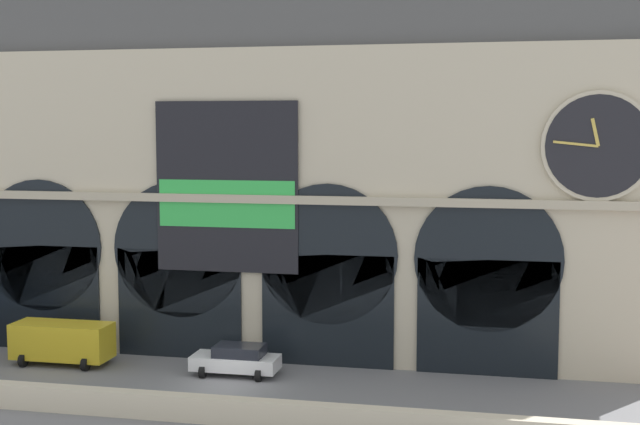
# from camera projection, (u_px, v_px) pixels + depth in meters

# --- Properties ---
(ground_plane) EXTENTS (200.00, 200.00, 0.00)m
(ground_plane) POSITION_uv_depth(u_px,v_px,m) (223.00, 389.00, 41.45)
(ground_plane) COLOR slate
(quay_parapet_wall) EXTENTS (90.00, 0.70, 1.11)m
(quay_parapet_wall) POSITION_uv_depth(u_px,v_px,m) (188.00, 408.00, 36.92)
(quay_parapet_wall) COLOR beige
(quay_parapet_wall) RESTS_ON ground
(station_building) EXTENTS (42.61, 5.31, 20.55)m
(station_building) POSITION_uv_depth(u_px,v_px,m) (264.00, 173.00, 47.69)
(station_building) COLOR beige
(station_building) RESTS_ON ground
(van_midwest) EXTENTS (5.20, 2.48, 2.20)m
(van_midwest) POSITION_uv_depth(u_px,v_px,m) (62.00, 341.00, 45.61)
(van_midwest) COLOR gold
(van_midwest) RESTS_ON ground
(car_center) EXTENTS (4.40, 2.22, 1.55)m
(car_center) POSITION_uv_depth(u_px,v_px,m) (236.00, 360.00, 43.64)
(car_center) COLOR white
(car_center) RESTS_ON ground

